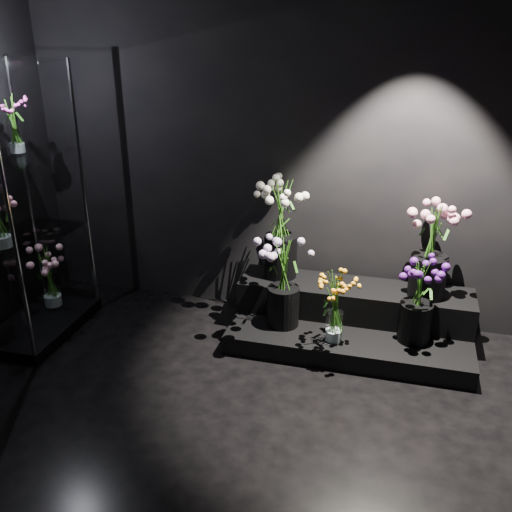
% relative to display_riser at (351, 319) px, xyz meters
% --- Properties ---
extents(floor, '(4.00, 4.00, 0.00)m').
position_rel_display_riser_xyz_m(floor, '(-0.71, -1.64, -0.17)').
color(floor, black).
rests_on(floor, ground).
extents(wall_back, '(4.00, 0.00, 4.00)m').
position_rel_display_riser_xyz_m(wall_back, '(-0.71, 0.36, 1.23)').
color(wall_back, black).
rests_on(wall_back, floor).
extents(display_riser, '(1.80, 0.80, 0.40)m').
position_rel_display_riser_xyz_m(display_riser, '(0.00, 0.00, 0.00)').
color(display_riser, black).
rests_on(display_riser, floor).
extents(display_case, '(0.56, 0.93, 2.05)m').
position_rel_display_riser_xyz_m(display_case, '(-2.41, -0.52, 0.86)').
color(display_case, black).
rests_on(display_case, floor).
extents(bouquet_orange_bells, '(0.31, 0.31, 0.56)m').
position_rel_display_riser_xyz_m(bouquet_orange_bells, '(-0.10, -0.32, 0.28)').
color(bouquet_orange_bells, white).
rests_on(bouquet_orange_bells, display_riser).
extents(bouquet_lilac, '(0.44, 0.44, 0.70)m').
position_rel_display_riser_xyz_m(bouquet_lilac, '(-0.50, -0.18, 0.38)').
color(bouquet_lilac, black).
rests_on(bouquet_lilac, display_riser).
extents(bouquet_purple, '(0.38, 0.38, 0.64)m').
position_rel_display_riser_xyz_m(bouquet_purple, '(0.46, -0.16, 0.34)').
color(bouquet_purple, black).
rests_on(bouquet_purple, display_riser).
extents(bouquet_cream_roses, '(0.37, 0.37, 0.78)m').
position_rel_display_riser_xyz_m(bouquet_cream_roses, '(-0.60, 0.15, 0.68)').
color(bouquet_cream_roses, black).
rests_on(bouquet_cream_roses, display_riser).
extents(bouquet_pink_roses, '(0.47, 0.47, 0.69)m').
position_rel_display_riser_xyz_m(bouquet_pink_roses, '(0.52, 0.08, 0.62)').
color(bouquet_pink_roses, black).
rests_on(bouquet_pink_roses, display_riser).
extents(bouquet_case_magenta, '(0.23, 0.23, 0.41)m').
position_rel_display_riser_xyz_m(bouquet_case_magenta, '(-2.47, -0.37, 1.45)').
color(bouquet_case_magenta, white).
rests_on(bouquet_case_magenta, display_case).
extents(bouquet_case_base_pink, '(0.35, 0.35, 0.50)m').
position_rel_display_riser_xyz_m(bouquet_case_base_pink, '(-2.45, -0.27, 0.19)').
color(bouquet_case_base_pink, white).
rests_on(bouquet_case_base_pink, display_case).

